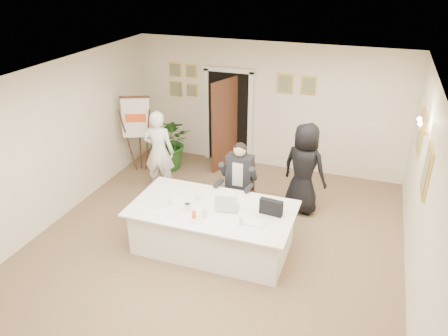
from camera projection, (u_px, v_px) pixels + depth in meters
floor at (212, 250)px, 7.21m from camera, size 7.00×7.00×0.00m
ceiling at (209, 83)px, 5.99m from camera, size 6.00×7.00×0.02m
wall_back at (268, 107)px, 9.56m from camera, size 6.00×0.10×2.80m
wall_left at (48, 148)px, 7.50m from camera, size 0.10×7.00×2.80m
wall_right at (425, 208)px, 5.69m from camera, size 0.10×7.00×2.80m
doorway at (227, 120)px, 9.83m from camera, size 1.14×0.86×2.20m
pictures_back_wall at (233, 84)px, 9.58m from camera, size 3.40×0.06×0.80m
pictures_right_wall at (423, 149)px, 6.57m from camera, size 0.06×2.20×0.80m
wall_sconce at (422, 127)px, 6.44m from camera, size 0.20×0.30×0.24m
conference_table at (213, 228)px, 7.08m from camera, size 2.60×1.39×0.78m
seated_man at (239, 181)px, 7.79m from camera, size 0.70×0.74×1.49m
flip_chart at (138, 138)px, 9.54m from camera, size 0.61×0.48×1.71m
standing_man at (159, 152)px, 8.71m from camera, size 0.67×0.49×1.71m
standing_woman at (304, 169)px, 7.97m from camera, size 0.98×0.79×1.74m
potted_palm at (170, 142)px, 9.75m from camera, size 1.20×1.06×1.27m
laptop at (228, 200)px, 6.85m from camera, size 0.39×0.41×0.28m
laptop_bag at (271, 207)px, 6.68m from camera, size 0.37×0.13×0.25m
paper_stack at (255, 223)px, 6.49m from camera, size 0.29×0.21×0.03m
plate_left at (157, 205)px, 6.97m from camera, size 0.28×0.28×0.01m
plate_mid at (173, 216)px, 6.68m from camera, size 0.28×0.28×0.01m
plate_near at (197, 220)px, 6.57m from camera, size 0.24×0.24×0.01m
glass_a at (170, 201)px, 6.95m from camera, size 0.06×0.06×0.14m
glass_b at (205, 213)px, 6.63m from camera, size 0.08×0.08×0.14m
glass_c at (241, 221)px, 6.45m from camera, size 0.08×0.08×0.14m
glass_d at (197, 197)px, 7.09m from camera, size 0.07×0.07×0.14m
oj_glass at (194, 215)px, 6.59m from camera, size 0.07×0.07×0.13m
steel_jug at (187, 207)px, 6.83m from camera, size 0.10×0.10×0.11m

